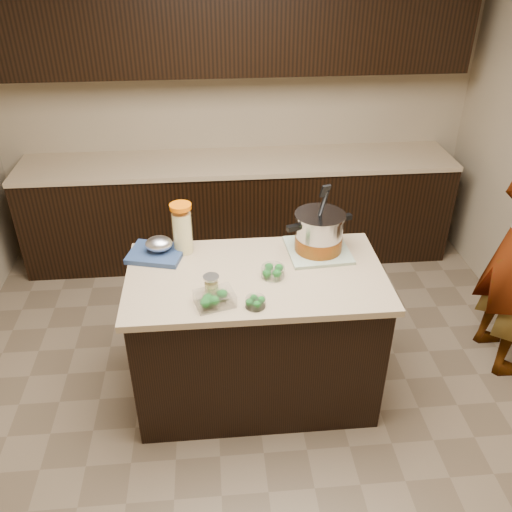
# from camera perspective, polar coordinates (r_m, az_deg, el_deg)

# --- Properties ---
(ground_plane) EXTENTS (4.00, 4.00, 0.00)m
(ground_plane) POSITION_cam_1_polar(r_m,az_deg,el_deg) (3.62, -0.00, -13.81)
(ground_plane) COLOR brown
(ground_plane) RESTS_ON ground
(room_shell) EXTENTS (4.04, 4.04, 2.72)m
(room_shell) POSITION_cam_1_polar(r_m,az_deg,el_deg) (2.68, -0.00, 12.72)
(room_shell) COLOR tan
(room_shell) RESTS_ON ground
(back_cabinets) EXTENTS (3.60, 0.63, 2.33)m
(back_cabinets) POSITION_cam_1_polar(r_m,az_deg,el_deg) (4.57, -1.97, 10.72)
(back_cabinets) COLOR black
(back_cabinets) RESTS_ON ground
(island) EXTENTS (1.46, 0.81, 0.90)m
(island) POSITION_cam_1_polar(r_m,az_deg,el_deg) (3.31, -0.00, -8.35)
(island) COLOR black
(island) RESTS_ON ground
(dish_towel) EXTENTS (0.38, 0.38, 0.02)m
(dish_towel) POSITION_cam_1_polar(r_m,az_deg,el_deg) (3.26, 6.52, 0.62)
(dish_towel) COLOR #597750
(dish_towel) RESTS_ON island
(stock_pot) EXTENTS (0.41, 0.37, 0.42)m
(stock_pot) POSITION_cam_1_polar(r_m,az_deg,el_deg) (3.21, 6.64, 2.28)
(stock_pot) COLOR #B7B7BC
(stock_pot) RESTS_ON dish_towel
(lemonade_pitcher) EXTENTS (0.17, 0.17, 0.31)m
(lemonade_pitcher) POSITION_cam_1_polar(r_m,az_deg,el_deg) (3.21, -7.76, 2.70)
(lemonade_pitcher) COLOR #E2D38A
(lemonade_pitcher) RESTS_ON island
(mason_jar) EXTENTS (0.10, 0.10, 0.14)m
(mason_jar) POSITION_cam_1_polar(r_m,az_deg,el_deg) (2.84, -4.70, -3.27)
(mason_jar) COLOR #E2D38A
(mason_jar) RESTS_ON island
(broccoli_tub_left) EXTENTS (0.15, 0.15, 0.06)m
(broccoli_tub_left) POSITION_cam_1_polar(r_m,az_deg,el_deg) (3.01, 1.79, -1.71)
(broccoli_tub_left) COLOR silver
(broccoli_tub_left) RESTS_ON island
(broccoli_tub_right) EXTENTS (0.12, 0.12, 0.05)m
(broccoli_tub_right) POSITION_cam_1_polar(r_m,az_deg,el_deg) (2.79, -0.07, -4.94)
(broccoli_tub_right) COLOR silver
(broccoli_tub_right) RESTS_ON island
(broccoli_tub_rect) EXTENTS (0.23, 0.19, 0.07)m
(broccoli_tub_rect) POSITION_cam_1_polar(r_m,az_deg,el_deg) (2.81, -4.37, -4.56)
(broccoli_tub_rect) COLOR silver
(broccoli_tub_rect) RESTS_ON island
(blue_tray) EXTENTS (0.36, 0.32, 0.12)m
(blue_tray) POSITION_cam_1_polar(r_m,az_deg,el_deg) (3.24, -10.33, 0.63)
(blue_tray) COLOR navy
(blue_tray) RESTS_ON island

